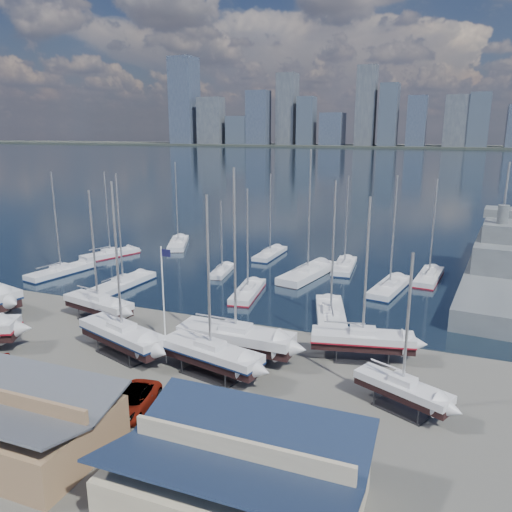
% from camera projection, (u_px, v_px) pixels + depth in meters
% --- Properties ---
extents(ground, '(1400.00, 1400.00, 0.00)m').
position_uv_depth(ground, '(151.00, 352.00, 47.96)').
color(ground, '#605E59').
rests_on(ground, ground).
extents(water, '(1400.00, 600.00, 0.40)m').
position_uv_depth(water, '(411.00, 162.00, 328.10)').
color(water, '#172437').
rests_on(water, ground).
extents(far_shore, '(1400.00, 80.00, 2.20)m').
position_uv_depth(far_shore, '(429.00, 147.00, 562.72)').
color(far_shore, '#2D332D').
rests_on(far_shore, ground).
extents(skyline, '(639.14, 43.80, 107.69)m').
position_uv_depth(skyline, '(424.00, 112.00, 550.44)').
color(skyline, '#475166').
rests_on(skyline, far_shore).
extents(shed_grey, '(12.60, 8.40, 4.17)m').
position_uv_depth(shed_grey, '(17.00, 419.00, 32.97)').
color(shed_grey, '#8C6B4C').
rests_on(shed_grey, ground).
extents(shed_blue, '(13.65, 9.45, 4.71)m').
position_uv_depth(shed_blue, '(239.00, 474.00, 27.30)').
color(shed_blue, '#BFB293').
rests_on(shed_blue, ground).
extents(sailboat_cradle_2, '(9.18, 4.32, 14.57)m').
position_uv_depth(sailboat_cradle_2, '(98.00, 304.00, 55.18)').
color(sailboat_cradle_2, '#2D2D33').
rests_on(sailboat_cradle_2, ground).
extents(sailboat_cradle_3, '(10.53, 5.99, 16.39)m').
position_uv_depth(sailboat_cradle_3, '(122.00, 335.00, 46.62)').
color(sailboat_cradle_3, '#2D2D33').
rests_on(sailboat_cradle_3, ground).
extents(sailboat_cradle_4, '(10.95, 3.30, 17.63)m').
position_uv_depth(sailboat_cradle_4, '(236.00, 337.00, 45.94)').
color(sailboat_cradle_4, '#2D2D33').
rests_on(sailboat_cradle_4, ground).
extents(sailboat_cradle_5, '(10.08, 4.87, 15.73)m').
position_uv_depth(sailboat_cradle_5, '(211.00, 354.00, 42.79)').
color(sailboat_cradle_5, '#2D2D33').
rests_on(sailboat_cradle_5, ground).
extents(sailboat_cradle_6, '(9.69, 4.52, 15.18)m').
position_uv_depth(sailboat_cradle_6, '(362.00, 340.00, 45.73)').
color(sailboat_cradle_6, '#2D2D33').
rests_on(sailboat_cradle_6, ground).
extents(sailboat_cradle_7, '(7.60, 5.04, 12.40)m').
position_uv_depth(sailboat_cradle_7, '(402.00, 388.00, 37.39)').
color(sailboat_cradle_7, '#2D2D33').
rests_on(sailboat_cradle_7, ground).
extents(sailboat_moored_0, '(4.99, 10.89, 15.72)m').
position_uv_depth(sailboat_moored_0, '(61.00, 273.00, 73.22)').
color(sailboat_moored_0, black).
rests_on(sailboat_moored_0, water).
extents(sailboat_moored_1, '(6.30, 10.18, 14.76)m').
position_uv_depth(sailboat_moored_1, '(110.00, 255.00, 83.36)').
color(sailboat_moored_1, black).
rests_on(sailboat_moored_1, water).
extents(sailboat_moored_2, '(6.95, 10.81, 15.89)m').
position_uv_depth(sailboat_moored_2, '(178.00, 245.00, 90.91)').
color(sailboat_moored_2, black).
rests_on(sailboat_moored_2, water).
extents(sailboat_moored_3, '(3.88, 10.92, 16.00)m').
position_uv_depth(sailboat_moored_3, '(123.00, 285.00, 67.40)').
color(sailboat_moored_3, black).
rests_on(sailboat_moored_3, water).
extents(sailboat_moored_4, '(3.14, 7.72, 11.32)m').
position_uv_depth(sailboat_moored_4, '(222.00, 271.00, 73.82)').
color(sailboat_moored_4, black).
rests_on(sailboat_moored_4, water).
extents(sailboat_moored_5, '(3.05, 9.76, 14.45)m').
position_uv_depth(sailboat_moored_5, '(270.00, 255.00, 83.51)').
color(sailboat_moored_5, black).
rests_on(sailboat_moored_5, water).
extents(sailboat_moored_6, '(3.93, 9.88, 14.36)m').
position_uv_depth(sailboat_moored_6, '(248.00, 293.00, 64.18)').
color(sailboat_moored_6, black).
rests_on(sailboat_moored_6, water).
extents(sailboat_moored_7, '(6.12, 13.04, 18.99)m').
position_uv_depth(sailboat_moored_7, '(308.00, 275.00, 72.04)').
color(sailboat_moored_7, black).
rests_on(sailboat_moored_7, water).
extents(sailboat_moored_8, '(3.49, 10.10, 14.84)m').
position_uv_depth(sailboat_moored_8, '(344.00, 267.00, 75.93)').
color(sailboat_moored_8, black).
rests_on(sailboat_moored_8, water).
extents(sailboat_moored_9, '(5.87, 11.19, 16.27)m').
position_uv_depth(sailboat_moored_9, '(331.00, 316.00, 56.19)').
color(sailboat_moored_9, black).
rests_on(sailboat_moored_9, water).
extents(sailboat_moored_10, '(4.89, 10.99, 15.88)m').
position_uv_depth(sailboat_moored_10, '(390.00, 289.00, 65.83)').
color(sailboat_moored_10, black).
rests_on(sailboat_moored_10, water).
extents(sailboat_moored_11, '(3.92, 10.24, 14.93)m').
position_uv_depth(sailboat_moored_11, '(429.00, 278.00, 70.51)').
color(sailboat_moored_11, black).
rests_on(sailboat_moored_11, water).
extents(naval_ship_east, '(12.14, 46.13, 18.10)m').
position_uv_depth(naval_ship_east, '(496.00, 269.00, 70.26)').
color(naval_ship_east, slate).
rests_on(naval_ship_east, water).
extents(car_b, '(4.71, 1.94, 1.52)m').
position_uv_depth(car_b, '(87.00, 387.00, 39.82)').
color(car_b, gray).
rests_on(car_b, ground).
extents(car_c, '(3.57, 6.20, 1.62)m').
position_uv_depth(car_c, '(133.00, 401.00, 37.72)').
color(car_c, gray).
rests_on(car_c, ground).
extents(car_d, '(3.18, 5.19, 1.40)m').
position_uv_depth(car_d, '(178.00, 428.00, 34.52)').
color(car_d, gray).
rests_on(car_d, ground).
extents(flagpole, '(0.97, 0.12, 10.96)m').
position_uv_depth(flagpole, '(164.00, 298.00, 44.07)').
color(flagpole, white).
rests_on(flagpole, ground).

